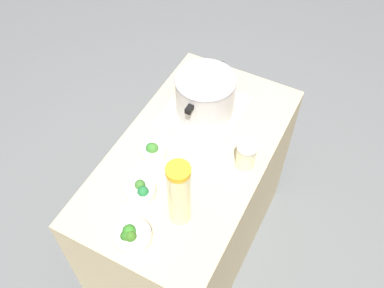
# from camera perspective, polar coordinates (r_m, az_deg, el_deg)

# --- Properties ---
(ground_plane) EXTENTS (8.00, 8.00, 0.00)m
(ground_plane) POSITION_cam_1_polar(r_m,az_deg,el_deg) (2.60, 0.00, -13.22)
(ground_plane) COLOR slate
(counter_slab) EXTENTS (1.12, 0.62, 0.90)m
(counter_slab) POSITION_cam_1_polar(r_m,az_deg,el_deg) (2.19, 0.00, -8.18)
(counter_slab) COLOR #C2B588
(counter_slab) RESTS_ON ground_plane
(dish_cloth) EXTENTS (0.36, 0.34, 0.01)m
(dish_cloth) POSITION_cam_1_polar(r_m,az_deg,el_deg) (1.97, 1.68, 4.50)
(dish_cloth) COLOR beige
(dish_cloth) RESTS_ON counter_slab
(cooking_pot) EXTENTS (0.34, 0.27, 0.19)m
(cooking_pot) POSITION_cam_1_polar(r_m,az_deg,el_deg) (1.89, 1.75, 6.61)
(cooking_pot) COLOR #B7B7BC
(cooking_pot) RESTS_ON dish_cloth
(lemonade_pitcher) EXTENTS (0.09, 0.09, 0.31)m
(lemonade_pitcher) POSITION_cam_1_polar(r_m,az_deg,el_deg) (1.52, -1.71, -6.64)
(lemonade_pitcher) COLOR beige
(lemonade_pitcher) RESTS_ON counter_slab
(mason_jar) EXTENTS (0.08, 0.08, 0.11)m
(mason_jar) POSITION_cam_1_polar(r_m,az_deg,el_deg) (1.75, 7.15, -1.56)
(mason_jar) COLOR beige
(mason_jar) RESTS_ON counter_slab
(broccoli_bowl_front) EXTENTS (0.10, 0.10, 0.08)m
(broccoli_bowl_front) POSITION_cam_1_polar(r_m,az_deg,el_deg) (1.78, -5.15, -1.03)
(broccoli_bowl_front) COLOR silver
(broccoli_bowl_front) RESTS_ON counter_slab
(broccoli_bowl_center) EXTENTS (0.13, 0.13, 0.08)m
(broccoli_bowl_center) POSITION_cam_1_polar(r_m,az_deg,el_deg) (1.59, -8.01, -11.96)
(broccoli_bowl_center) COLOR silver
(broccoli_bowl_center) RESTS_ON counter_slab
(broccoli_bowl_back) EXTENTS (0.12, 0.12, 0.08)m
(broccoli_bowl_back) POSITION_cam_1_polar(r_m,az_deg,el_deg) (1.68, -6.76, -6.18)
(broccoli_bowl_back) COLOR silver
(broccoli_bowl_back) RESTS_ON counter_slab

